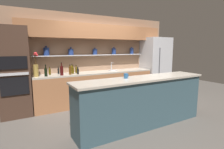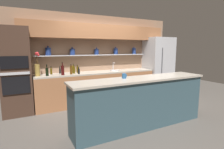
{
  "view_description": "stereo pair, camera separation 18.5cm",
  "coord_description": "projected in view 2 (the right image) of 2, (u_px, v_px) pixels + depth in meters",
  "views": [
    {
      "loc": [
        -2.26,
        -3.42,
        1.61
      ],
      "look_at": [
        -0.16,
        0.27,
        0.97
      ],
      "focal_mm": 28.0,
      "sensor_mm": 36.0,
      "label": 1
    },
    {
      "loc": [
        -2.1,
        -3.5,
        1.61
      ],
      "look_at": [
        -0.16,
        0.27,
        0.97
      ],
      "focal_mm": 28.0,
      "sensor_mm": 36.0,
      "label": 2
    }
  ],
  "objects": [
    {
      "name": "bottle_oil_6",
      "position": [
        74.0,
        70.0,
        4.81
      ],
      "size": [
        0.06,
        0.06,
        0.23
      ],
      "color": "#47380A",
      "rests_on": "back_counter_unit"
    },
    {
      "name": "bottle_oil_1",
      "position": [
        77.0,
        70.0,
        4.93
      ],
      "size": [
        0.05,
        0.05,
        0.23
      ],
      "color": "#47380A",
      "rests_on": "back_counter_unit"
    },
    {
      "name": "bottle_wine_9",
      "position": [
        63.0,
        70.0,
        4.52
      ],
      "size": [
        0.08,
        0.08,
        0.34
      ],
      "color": "#380C0C",
      "rests_on": "back_counter_unit"
    },
    {
      "name": "back_wall_unit",
      "position": [
        98.0,
        50.0,
        5.39
      ],
      "size": [
        5.2,
        0.44,
        2.6
      ],
      "color": "#937056",
      "rests_on": "ground_plane"
    },
    {
      "name": "coffee_mug",
      "position": [
        124.0,
        76.0,
        3.44
      ],
      "size": [
        0.1,
        0.08,
        0.1
      ],
      "color": "#235184",
      "rests_on": "island_counter"
    },
    {
      "name": "bottle_wine_4",
      "position": [
        47.0,
        72.0,
        4.39
      ],
      "size": [
        0.07,
        0.07,
        0.29
      ],
      "color": "black",
      "rests_on": "back_counter_unit"
    },
    {
      "name": "bottle_oil_2",
      "position": [
        73.0,
        69.0,
        4.9
      ],
      "size": [
        0.07,
        0.07,
        0.26
      ],
      "color": "brown",
      "rests_on": "back_counter_unit"
    },
    {
      "name": "bottle_sauce_3",
      "position": [
        79.0,
        71.0,
        4.71
      ],
      "size": [
        0.06,
        0.06,
        0.2
      ],
      "color": "black",
      "rests_on": "back_counter_unit"
    },
    {
      "name": "ground_plane",
      "position": [
        123.0,
        115.0,
        4.27
      ],
      "size": [
        12.0,
        12.0,
        0.0
      ],
      "primitive_type": "plane",
      "color": "#4C4742"
    },
    {
      "name": "island_counter",
      "position": [
        141.0,
        102.0,
        3.58
      ],
      "size": [
        2.94,
        0.61,
        1.02
      ],
      "color": "#334C56",
      "rests_on": "ground_plane"
    },
    {
      "name": "refrigerator",
      "position": [
        158.0,
        66.0,
        6.15
      ],
      "size": [
        0.92,
        0.73,
        1.97
      ],
      "color": "#B7B7BC",
      "rests_on": "ground_plane"
    },
    {
      "name": "bottle_oil_0",
      "position": [
        51.0,
        71.0,
        4.65
      ],
      "size": [
        0.05,
        0.05,
        0.21
      ],
      "color": "#47380A",
      "rests_on": "back_counter_unit"
    },
    {
      "name": "back_counter_unit",
      "position": [
        98.0,
        87.0,
        5.24
      ],
      "size": [
        3.57,
        0.62,
        0.92
      ],
      "color": "#99603D",
      "rests_on": "ground_plane"
    },
    {
      "name": "bottle_sauce_8",
      "position": [
        60.0,
        71.0,
        4.81
      ],
      "size": [
        0.05,
        0.05,
        0.19
      ],
      "color": "black",
      "rests_on": "back_counter_unit"
    },
    {
      "name": "sink_fixture",
      "position": [
        115.0,
        70.0,
        5.42
      ],
      "size": [
        0.29,
        0.29,
        0.25
      ],
      "color": "#B7B7BC",
      "rests_on": "back_counter_unit"
    },
    {
      "name": "oven_tower",
      "position": [
        16.0,
        72.0,
        4.18
      ],
      "size": [
        0.67,
        0.64,
        2.11
      ],
      "color": "#3D281E",
      "rests_on": "ground_plane"
    },
    {
      "name": "bottle_spirit_5",
      "position": [
        71.0,
        70.0,
        4.67
      ],
      "size": [
        0.07,
        0.07,
        0.27
      ],
      "color": "#4C2D0C",
      "rests_on": "back_counter_unit"
    },
    {
      "name": "flower_vase",
      "position": [
        37.0,
        68.0,
        4.35
      ],
      "size": [
        0.13,
        0.16,
        0.6
      ],
      "color": "olive",
      "rests_on": "back_counter_unit"
    },
    {
      "name": "bottle_spirit_7",
      "position": [
        63.0,
        70.0,
        4.63
      ],
      "size": [
        0.06,
        0.06,
        0.26
      ],
      "color": "tan",
      "rests_on": "back_counter_unit"
    }
  ]
}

